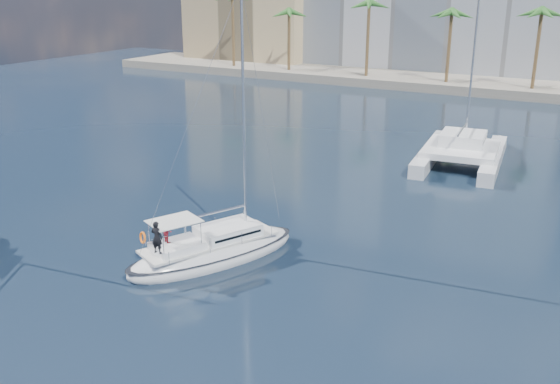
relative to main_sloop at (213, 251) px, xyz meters
The scene contains 7 objects.
ground 2.61m from the main_sloop, 53.63° to the left, with size 160.00×160.00×0.00m, color black.
quay 63.08m from the main_sloop, 88.62° to the left, with size 120.00×14.00×1.20m, color gray.
palm_left 68.11m from the main_sloop, 118.81° to the left, with size 3.60×3.60×12.30m.
palm_centre 59.89m from the main_sloop, 88.53° to the left, with size 3.60×3.60×12.30m.
main_sloop is the anchor object (origin of this frame).
catamaran 25.89m from the main_sloop, 74.76° to the left, with size 7.49×12.87×17.84m.
seagull 5.37m from the main_sloop, 141.08° to the left, with size 1.23×0.53×0.23m.
Camera 1 is at (16.39, -26.60, 14.05)m, focal length 40.00 mm.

